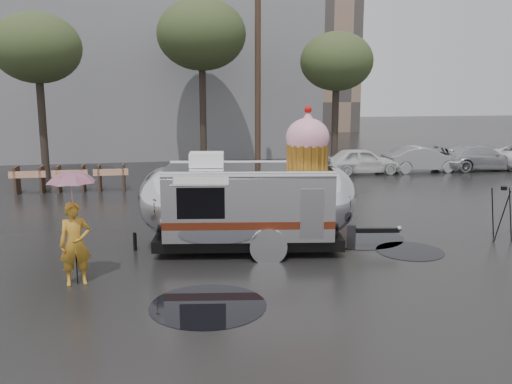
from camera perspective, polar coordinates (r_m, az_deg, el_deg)
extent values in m
plane|color=black|center=(12.27, 1.30, -7.59)|extent=(120.00, 120.00, 0.00)
cylinder|color=black|center=(13.71, 15.89, -5.99)|extent=(1.62, 1.62, 0.01)
cylinder|color=black|center=(14.66, 10.60, -4.67)|extent=(2.41, 2.41, 0.01)
cylinder|color=black|center=(10.08, -5.07, -11.80)|extent=(2.14, 2.14, 0.01)
cube|color=slate|center=(35.50, -13.81, 14.79)|extent=(22.00, 12.00, 13.00)
cylinder|color=#473323|center=(25.86, 0.19, 12.23)|extent=(0.28, 0.28, 9.00)
cylinder|color=#382D26|center=(24.81, -21.63, 7.90)|extent=(0.32, 0.32, 5.85)
ellipsoid|color=#324023|center=(24.84, -22.06, 13.89)|extent=(3.64, 3.64, 2.86)
cylinder|color=#382D26|center=(26.49, -5.63, 9.71)|extent=(0.32, 0.32, 6.75)
ellipsoid|color=#324023|center=(26.60, -5.75, 16.19)|extent=(4.20, 4.20, 3.30)
cylinder|color=#382D26|center=(25.83, 8.34, 8.13)|extent=(0.32, 0.32, 5.40)
ellipsoid|color=#324023|center=(25.83, 8.49, 13.45)|extent=(3.36, 3.36, 2.64)
cube|color=#473323|center=(22.21, -23.85, 1.17)|extent=(0.08, 0.80, 1.00)
cube|color=#473323|center=(22.03, -21.57, 1.26)|extent=(0.08, 0.80, 1.00)
cube|color=#E5590C|center=(21.71, -22.96, 1.70)|extent=(1.30, 0.04, 0.25)
cube|color=#473323|center=(21.92, -20.03, 1.33)|extent=(0.08, 0.80, 1.00)
cube|color=#473323|center=(21.80, -17.70, 1.42)|extent=(0.08, 0.80, 1.00)
cube|color=#E5590C|center=(21.45, -19.04, 1.87)|extent=(1.30, 0.04, 0.25)
cube|color=#473323|center=(21.73, -16.13, 1.48)|extent=(0.08, 0.80, 1.00)
cube|color=#473323|center=(21.67, -13.76, 1.57)|extent=(0.08, 0.80, 1.00)
cube|color=#E5590C|center=(21.28, -15.04, 2.02)|extent=(1.30, 0.04, 0.25)
imported|color=silver|center=(25.42, 11.09, 3.47)|extent=(4.00, 1.80, 1.40)
imported|color=#B2B2B7|center=(26.68, 17.09, 3.53)|extent=(4.00, 1.80, 1.40)
imported|color=#B2B2B7|center=(28.21, 22.50, 3.60)|extent=(4.20, 1.80, 1.44)
cube|color=silver|center=(13.06, -0.86, -0.80)|extent=(4.18, 2.63, 1.60)
ellipsoid|color=silver|center=(13.24, 7.62, -0.73)|extent=(1.63, 2.22, 1.60)
ellipsoid|color=silver|center=(13.17, -9.39, -0.84)|extent=(1.63, 2.22, 1.60)
cube|color=black|center=(13.28, -0.85, -4.74)|extent=(4.66, 2.44, 0.27)
cylinder|color=black|center=(12.42, 1.29, -5.85)|extent=(0.64, 0.29, 0.62)
cylinder|color=black|center=(14.18, 0.88, -3.73)|extent=(0.64, 0.29, 0.62)
cylinder|color=silver|center=(12.29, 1.33, -5.82)|extent=(0.86, 0.22, 0.85)
cube|color=black|center=(13.68, 12.69, -3.96)|extent=(1.07, 0.27, 0.11)
sphere|color=silver|center=(13.82, 14.84, -3.73)|extent=(0.16, 0.16, 0.14)
cylinder|color=black|center=(13.54, -12.63, -5.10)|extent=(0.10, 0.10, 0.44)
cube|color=#511C0D|center=(12.16, -0.76, -3.61)|extent=(3.86, 0.64, 0.18)
cube|color=#511C0D|center=(14.14, -0.94, -1.55)|extent=(3.86, 0.64, 0.18)
cube|color=black|center=(12.05, -5.84, -1.20)|extent=(1.06, 0.20, 0.71)
cube|color=#AAA79F|center=(11.76, -5.95, 0.70)|extent=(1.30, 0.63, 0.13)
cube|color=silver|center=(12.19, 5.93, -2.34)|extent=(0.53, 0.11, 1.15)
cube|color=white|center=(12.92, -5.22, 3.42)|extent=(0.88, 0.69, 0.34)
cylinder|color=#BF7F28|center=(12.99, 5.42, 3.86)|extent=(1.06, 1.06, 0.53)
ellipsoid|color=#FFA6BC|center=(12.95, 5.45, 5.73)|extent=(1.18, 1.18, 0.92)
cone|color=#FFA6BC|center=(12.92, 5.49, 7.77)|extent=(0.51, 0.51, 0.36)
sphere|color=red|center=(12.91, 5.50, 8.64)|extent=(0.20, 0.20, 0.18)
imported|color=#BF8625|center=(11.40, -18.50, -5.18)|extent=(0.67, 0.50, 1.68)
imported|color=pink|center=(11.16, -18.83, 0.27)|extent=(1.16, 1.16, 0.79)
cylinder|color=black|center=(11.41, -18.49, -5.26)|extent=(0.02, 0.02, 1.65)
cylinder|color=black|center=(15.44, 25.21, -2.16)|extent=(0.05, 0.32, 1.37)
cylinder|color=black|center=(15.42, 23.65, -2.06)|extent=(0.29, 0.16, 1.38)
cylinder|color=black|center=(15.08, 24.47, -2.40)|extent=(0.27, 0.19, 1.38)
cube|color=black|center=(15.18, 24.65, 0.36)|extent=(0.12, 0.10, 0.10)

